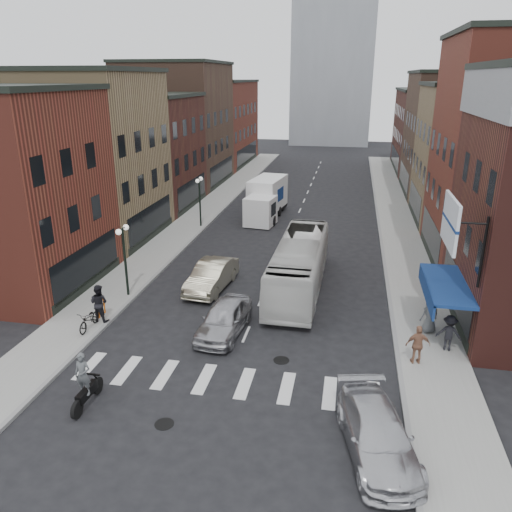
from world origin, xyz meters
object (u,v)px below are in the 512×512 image
at_px(billboard_sign, 452,224).
at_px(sedan_left_far, 212,276).
at_px(ped_right_c, 430,315).
at_px(streetlamp_near, 124,248).
at_px(box_truck, 266,199).
at_px(curb_car, 377,434).
at_px(ped_right_b, 418,345).
at_px(ped_right_a, 449,333).
at_px(motorcycle_rider, 85,382).
at_px(ped_left_solo, 99,303).
at_px(sedan_left_near, 224,319).
at_px(bike_rack, 102,308).
at_px(streetlamp_far, 200,193).
at_px(transit_bus, 299,265).
at_px(parked_bicycle, 89,319).

bearing_deg(billboard_sign, sedan_left_far, 154.79).
distance_m(billboard_sign, ped_right_c, 5.51).
xyz_separation_m(streetlamp_near, sedan_left_far, (4.30, 2.00, -2.10)).
distance_m(box_truck, ped_right_c, 22.37).
bearing_deg(curb_car, billboard_sign, 53.95).
bearing_deg(ped_right_b, ped_right_a, -144.73).
bearing_deg(motorcycle_rider, sedan_left_far, 82.82).
xyz_separation_m(box_truck, curb_car, (8.55, -28.00, -0.92)).
relative_size(streetlamp_near, curb_car, 0.82).
relative_size(streetlamp_near, ped_right_b, 2.34).
distance_m(ped_left_solo, ped_right_c, 16.08).
distance_m(streetlamp_near, ped_right_b, 15.83).
distance_m(sedan_left_near, ped_right_b, 8.86).
bearing_deg(bike_rack, motorcycle_rider, -67.12).
bearing_deg(ped_right_c, streetlamp_far, -68.43).
relative_size(curb_car, ped_right_c, 2.77).
distance_m(streetlamp_far, transit_bus, 14.52).
distance_m(sedan_left_far, curb_car, 15.00).
bearing_deg(box_truck, sedan_left_far, -83.64).
xyz_separation_m(streetlamp_far, ped_right_a, (16.59, -16.93, -1.92)).
bearing_deg(transit_bus, motorcycle_rider, -117.04).
bearing_deg(sedan_left_far, parked_bicycle, -119.76).
relative_size(box_truck, ped_right_b, 4.49).
distance_m(parked_bicycle, ped_right_c, 16.31).
bearing_deg(billboard_sign, motorcycle_rider, -155.58).
height_order(curb_car, ped_left_solo, ped_left_solo).
distance_m(billboard_sign, streetlamp_far, 23.92).
xyz_separation_m(billboard_sign, curb_car, (-2.72, -6.53, -5.41)).
xyz_separation_m(transit_bus, ped_right_b, (5.83, -7.26, -0.47)).
height_order(billboard_sign, box_truck, billboard_sign).
relative_size(transit_bus, curb_car, 2.16).
distance_m(streetlamp_far, motorcycle_rider, 23.77).
bearing_deg(streetlamp_far, curb_car, -61.11).
bearing_deg(motorcycle_rider, bike_rack, 113.68).
height_order(billboard_sign, ped_right_b, billboard_sign).
xyz_separation_m(streetlamp_near, motorcycle_rider, (2.69, -9.54, -1.86)).
relative_size(motorcycle_rider, ped_right_b, 1.28).
height_order(bike_rack, box_truck, box_truck).
bearing_deg(ped_left_solo, transit_bus, -139.55).
distance_m(transit_bus, sedan_left_far, 5.11).
relative_size(streetlamp_near, ped_left_solo, 2.13).
xyz_separation_m(streetlamp_far, parked_bicycle, (-0.10, -18.11, -2.28)).
distance_m(streetlamp_near, motorcycle_rider, 10.08).
bearing_deg(parked_bicycle, transit_bus, 36.50).
distance_m(box_truck, curb_car, 29.29).
distance_m(parked_bicycle, ped_right_b, 15.22).
bearing_deg(sedan_left_near, motorcycle_rider, -114.76).
height_order(box_truck, sedan_left_far, box_truck).
relative_size(streetlamp_near, bike_rack, 5.14).
relative_size(transit_bus, ped_left_solo, 5.60).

